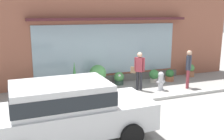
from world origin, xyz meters
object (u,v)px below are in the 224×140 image
Objects in this scene: potted_plant_window_left at (190,70)px; potted_plant_window_right at (98,75)px; parked_car_silver at (66,109)px; potted_plant_window_center at (170,75)px; pedestrian_with_handbag at (139,68)px; potted_plant_corner_tall at (25,87)px; fire_hydrant at (161,81)px; potted_plant_trailing_edge at (154,75)px; potted_plant_near_hydrant at (119,78)px; pedestrian_passerby at (189,66)px; potted_plant_low_front at (75,77)px.

potted_plant_window_right is at bearing -177.39° from potted_plant_window_left.
parked_car_silver is 7.69m from potted_plant_window_center.
parked_car_silver is 9.24m from potted_plant_window_left.
pedestrian_with_handbag is 2.27× the size of potted_plant_corner_tall.
potted_plant_window_left is at bearing 29.60° from fire_hydrant.
pedestrian_with_handbag is 1.60× the size of potted_plant_window_right.
potted_plant_trailing_edge is (5.31, 4.53, -0.58)m from parked_car_silver.
parked_car_silver reaches higher than potted_plant_corner_tall.
potted_plant_corner_tall is at bearing -178.10° from potted_plant_window_left.
potted_plant_near_hydrant reaches higher than potted_plant_window_center.
pedestrian_passerby reaches higher than fire_hydrant.
potted_plant_corner_tall is (-6.15, 0.09, 0.04)m from potted_plant_trailing_edge.
potted_plant_window_center is at bearing -2.48° from potted_plant_window_right.
potted_plant_window_right is at bearing 177.52° from potted_plant_window_center.
pedestrian_passerby is at bearing -11.97° from potted_plant_corner_tall.
fire_hydrant is at bearing -48.71° from potted_plant_near_hydrant.
pedestrian_with_handbag is 2.52× the size of potted_plant_window_left.
pedestrian_with_handbag is 2.61× the size of potted_plant_trailing_edge.
potted_plant_corner_tall is at bearing 177.03° from potted_plant_low_front.
pedestrian_passerby is 2.90× the size of potted_plant_window_center.
potted_plant_window_center is (-0.06, 1.38, -0.76)m from pedestrian_passerby.
potted_plant_corner_tall is at bearing 179.19° from potted_plant_trailing_edge.
fire_hydrant is 2.10m from potted_plant_near_hydrant.
fire_hydrant is 1.12× the size of potted_plant_corner_tall.
potted_plant_window_center is (4.94, -0.02, -0.35)m from potted_plant_low_front.
pedestrian_with_handbag is 1.45m from potted_plant_near_hydrant.
potted_plant_corner_tall reaches higher than potted_plant_window_center.
potted_plant_window_center is at bearing -2.38° from potted_plant_trailing_edge.
fire_hydrant is at bearing -106.92° from potted_plant_trailing_edge.
potted_plant_window_right is (2.40, 4.66, -0.33)m from parked_car_silver.
potted_plant_low_front is at bearing 27.25° from pedestrian_with_handbag.
potted_plant_trailing_edge is 0.90m from potted_plant_window_center.
potted_plant_window_left is (1.54, 1.79, -0.71)m from pedestrian_passerby.
pedestrian_with_handbag is at bearing 156.84° from fire_hydrant.
potted_plant_window_center is at bearing 47.68° from pedestrian_passerby.
pedestrian_with_handbag is at bearing 121.65° from pedestrian_passerby.
pedestrian_with_handbag is 1.28× the size of potted_plant_low_front.
pedestrian_passerby is 2.87× the size of potted_plant_near_hydrant.
potted_plant_low_front is at bearing -179.69° from potted_plant_trailing_edge.
pedestrian_with_handbag is 4.06m from potted_plant_window_left.
potted_plant_corner_tall is 1.25× the size of potted_plant_window_center.
fire_hydrant is 0.48× the size of pedestrian_passerby.
potted_plant_trailing_edge is 6.15m from potted_plant_corner_tall.
pedestrian_with_handbag is at bearing -17.29° from potted_plant_low_front.
potted_plant_window_center is (6.21, 4.49, -0.65)m from parked_car_silver.
fire_hydrant is 3.32m from potted_plant_window_left.
pedestrian_passerby is 1.31× the size of potted_plant_low_front.
potted_plant_window_left is (3.80, 1.25, -0.67)m from pedestrian_with_handbag.
potted_plant_window_left is at bearing 8.51° from potted_plant_trailing_edge.
potted_plant_window_right is at bearing 177.48° from potted_plant_trailing_edge.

